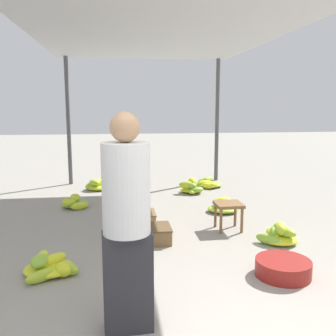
# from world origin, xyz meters

# --- Properties ---
(canopy_post_back_left) EXTENTS (0.08, 0.08, 2.55)m
(canopy_post_back_left) POSITION_xyz_m (-1.53, 6.12, 1.27)
(canopy_post_back_left) COLOR #4C4C51
(canopy_post_back_left) RESTS_ON ground
(canopy_post_back_right) EXTENTS (0.08, 0.08, 2.55)m
(canopy_post_back_right) POSITION_xyz_m (1.53, 6.12, 1.27)
(canopy_post_back_right) COLOR #4C4C51
(canopy_post_back_right) RESTS_ON ground
(canopy_tarp) EXTENTS (3.47, 6.22, 0.04)m
(canopy_tarp) POSITION_xyz_m (0.00, 3.21, 2.57)
(canopy_tarp) COLOR #B2B2B7
(canopy_tarp) RESTS_ON canopy_post_front_left
(vendor_foreground) EXTENTS (0.36, 0.35, 1.55)m
(vendor_foreground) POSITION_xyz_m (-0.51, 0.87, 0.81)
(vendor_foreground) COLOR #2D2D33
(vendor_foreground) RESTS_ON ground
(stool) EXTENTS (0.34, 0.34, 0.36)m
(stool) POSITION_xyz_m (0.84, 2.89, 0.29)
(stool) COLOR brown
(stool) RESTS_ON ground
(basin_black) EXTENTS (0.52, 0.52, 0.16)m
(basin_black) POSITION_xyz_m (0.96, 1.52, 0.08)
(basin_black) COLOR maroon
(basin_black) RESTS_ON ground
(banana_pile_left_0) EXTENTS (0.55, 0.52, 0.21)m
(banana_pile_left_0) POSITION_xyz_m (-1.23, 1.85, 0.08)
(banana_pile_left_0) COLOR yellow
(banana_pile_left_0) RESTS_ON ground
(banana_pile_left_1) EXTENTS (0.48, 0.50, 0.21)m
(banana_pile_left_1) POSITION_xyz_m (-1.26, 4.25, 0.07)
(banana_pile_left_1) COLOR yellow
(banana_pile_left_1) RESTS_ON ground
(banana_pile_left_2) EXTENTS (0.55, 0.45, 0.22)m
(banana_pile_left_2) POSITION_xyz_m (-0.96, 5.48, 0.09)
(banana_pile_left_2) COLOR #9FC430
(banana_pile_left_2) RESTS_ON ground
(banana_pile_right_0) EXTENTS (0.50, 0.45, 0.25)m
(banana_pile_right_0) POSITION_xyz_m (1.28, 2.34, 0.10)
(banana_pile_right_0) COLOR #84B935
(banana_pile_right_0) RESTS_ON ground
(banana_pile_right_1) EXTENTS (0.47, 0.48, 0.28)m
(banana_pile_right_1) POSITION_xyz_m (0.76, 4.98, 0.11)
(banana_pile_right_1) COLOR yellow
(banana_pile_right_1) RESTS_ON ground
(banana_pile_right_2) EXTENTS (0.48, 0.44, 0.23)m
(banana_pile_right_2) POSITION_xyz_m (0.99, 3.70, 0.08)
(banana_pile_right_2) COLOR yellow
(banana_pile_right_2) RESTS_ON ground
(banana_pile_right_3) EXTENTS (0.55, 0.56, 0.20)m
(banana_pile_right_3) POSITION_xyz_m (1.19, 5.44, 0.07)
(banana_pile_right_3) COLOR #9BC230
(banana_pile_right_3) RESTS_ON ground
(crate_near) EXTENTS (0.40, 0.40, 0.19)m
(crate_near) POSITION_xyz_m (-0.16, 2.59, 0.09)
(crate_near) COLOR brown
(crate_near) RESTS_ON ground
(crate_mid) EXTENTS (0.40, 0.40, 0.19)m
(crate_mid) POSITION_xyz_m (-0.28, 3.20, 0.09)
(crate_mid) COLOR #9E7A4C
(crate_mid) RESTS_ON ground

